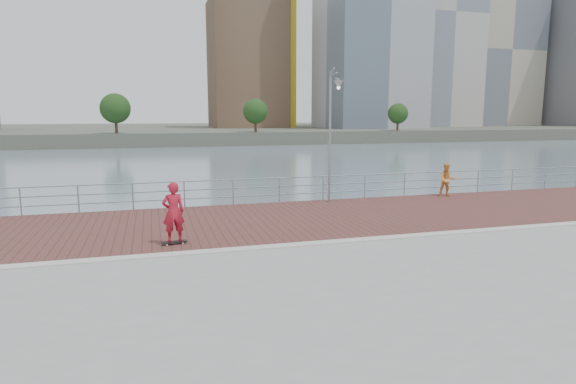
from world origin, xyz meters
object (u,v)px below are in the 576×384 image
object	(u,v)px
guardrail	(256,188)
skateboarder	(173,212)
street_lamp	(334,113)
bystander	(447,180)

from	to	relation	value
guardrail	skateboarder	xyz separation A→B (m)	(-3.79, -5.88, 0.31)
skateboarder	guardrail	bearing A→B (deg)	-131.11
street_lamp	guardrail	bearing A→B (deg)	164.14
street_lamp	skateboarder	xyz separation A→B (m)	(-6.97, -4.97, -2.92)
guardrail	skateboarder	size ratio (longest dim) A/B	21.75
guardrail	street_lamp	xyz separation A→B (m)	(3.18, -0.90, 3.23)
street_lamp	skateboarder	world-z (taller)	street_lamp
guardrail	street_lamp	distance (m)	4.62
guardrail	bystander	world-z (taller)	bystander
street_lamp	bystander	distance (m)	6.67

